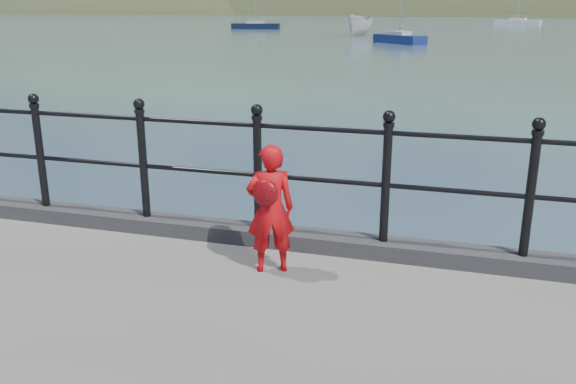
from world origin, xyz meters
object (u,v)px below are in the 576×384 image
(launch_white, at_px, (359,25))
(sailboat_left, at_px, (256,26))
(railing, at_px, (320,164))
(sailboat_port, at_px, (399,39))
(sailboat_deep, at_px, (517,23))
(child, at_px, (270,208))

(launch_white, height_order, sailboat_left, sailboat_left)
(railing, height_order, sailboat_port, sailboat_port)
(sailboat_port, bearing_deg, sailboat_left, 172.82)
(sailboat_left, distance_m, sailboat_port, 32.28)
(sailboat_deep, bearing_deg, sailboat_left, -126.65)
(sailboat_port, bearing_deg, railing, -42.54)
(launch_white, height_order, sailboat_port, sailboat_port)
(sailboat_left, distance_m, sailboat_deep, 42.14)
(sailboat_left, xyz_separation_m, sailboat_port, (21.08, -24.44, 0.00))
(sailboat_deep, bearing_deg, sailboat_port, -88.07)
(launch_white, xyz_separation_m, sailboat_port, (5.26, -10.73, -0.73))
(railing, xyz_separation_m, child, (-0.29, -0.58, -0.26))
(sailboat_left, bearing_deg, railing, -79.18)
(sailboat_deep, bearing_deg, railing, -78.91)
(child, xyz_separation_m, sailboat_deep, (8.11, 97.86, -1.22))
(child, bearing_deg, sailboat_deep, -118.49)
(railing, bearing_deg, launch_white, 99.55)
(child, height_order, sailboat_left, sailboat_left)
(launch_white, height_order, sailboat_deep, sailboat_deep)
(child, bearing_deg, railing, -140.11)
(child, distance_m, sailboat_left, 76.42)
(child, distance_m, launch_white, 59.15)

